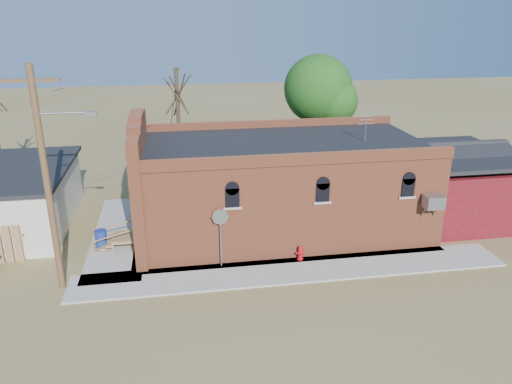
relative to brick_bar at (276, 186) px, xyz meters
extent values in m
plane|color=brown|center=(-1.64, -5.49, -2.34)|extent=(120.00, 120.00, 0.00)
cube|color=#9E9991|center=(-0.14, -4.59, -2.30)|extent=(19.00, 2.20, 0.08)
cube|color=#9E9991|center=(-7.94, 0.51, -2.30)|extent=(2.60, 10.00, 0.08)
cube|color=#AB5434|center=(0.36, 0.01, -0.09)|extent=(14.00, 7.00, 4.50)
cube|color=black|center=(0.36, 0.01, 2.21)|extent=(13.80, 6.80, 0.12)
cube|color=#AB5434|center=(-6.64, 0.01, 0.56)|extent=(0.50, 7.40, 5.80)
cube|color=navy|center=(-6.94, -1.19, 1.66)|extent=(0.08, 1.10, 1.56)
cube|color=gray|center=(6.46, -3.94, 0.26)|extent=(0.85, 0.65, 0.60)
cube|color=#530E12|center=(9.86, 0.01, -0.74)|extent=(5.00, 6.00, 3.20)
cylinder|color=brown|center=(-9.84, -4.29, 2.16)|extent=(0.26, 0.26, 9.00)
cube|color=brown|center=(-9.84, -4.29, 6.06)|extent=(2.00, 0.12, 0.12)
cylinder|color=gray|center=(-8.94, -4.29, 4.86)|extent=(1.80, 0.08, 0.08)
cube|color=gray|center=(-7.94, -4.29, 4.81)|extent=(0.45, 0.22, 0.14)
cylinder|color=#403324|center=(-4.64, 7.51, 1.41)|extent=(0.24, 0.24, 7.50)
cylinder|color=#403324|center=(4.36, 8.01, 0.81)|extent=(0.28, 0.28, 6.30)
sphere|color=#174914|center=(4.36, 8.01, 3.61)|extent=(4.40, 4.40, 4.40)
cylinder|color=red|center=(0.38, -3.69, -2.23)|extent=(0.39, 0.39, 0.05)
cylinder|color=red|center=(0.38, -3.69, -1.95)|extent=(0.27, 0.27, 0.50)
sphere|color=red|center=(0.38, -3.69, -1.69)|extent=(0.20, 0.20, 0.20)
cylinder|color=red|center=(0.38, -3.82, -1.95)|extent=(0.13, 0.14, 0.09)
cylinder|color=red|center=(0.26, -3.69, -1.95)|extent=(0.14, 0.13, 0.09)
cylinder|color=red|center=(0.51, -3.69, -1.95)|extent=(0.14, 0.13, 0.09)
cylinder|color=gray|center=(-3.21, -3.69, -1.03)|extent=(0.09, 0.09, 2.47)
cylinder|color=gray|center=(-3.21, -3.72, 0.10)|extent=(0.74, 0.03, 0.74)
cylinder|color=red|center=(-3.21, -3.67, 0.10)|extent=(0.74, 0.03, 0.74)
cylinder|color=navy|center=(-8.66, -0.90, -1.83)|extent=(0.63, 0.63, 0.85)
camera|label=1|loc=(-4.92, -23.32, 8.43)|focal=35.00mm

